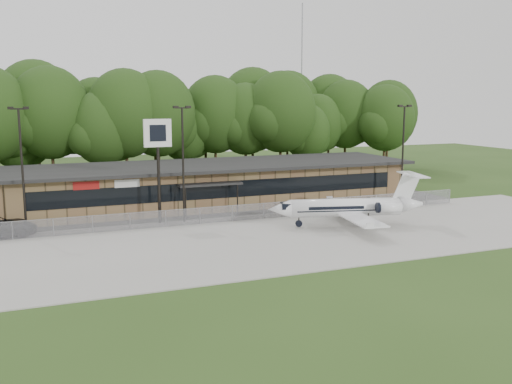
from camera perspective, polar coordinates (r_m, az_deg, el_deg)
name	(u,v)px	position (r m, az deg, el deg)	size (l,w,h in m)	color
ground	(324,266)	(37.80, 6.78, -7.40)	(160.00, 160.00, 0.00)	#2B4619
apron	(274,238)	(44.72, 1.86, -4.65)	(64.00, 18.00, 0.08)	#9E9B93
parking_lot	(227,212)	(55.18, -2.95, -1.98)	(50.00, 9.00, 0.06)	#383835
terminal	(213,183)	(58.97, -4.37, 0.86)	(41.00, 11.65, 4.30)	olive
fence	(243,213)	(50.88, -1.31, -2.08)	(46.00, 0.04, 1.52)	gray
treeline	(170,124)	(75.83, -8.56, 6.70)	(72.00, 12.00, 15.00)	#183711
radio_mast	(301,88)	(88.97, 4.57, 10.37)	(0.20, 0.20, 25.00)	gray
light_pole_left	(22,161)	(48.46, -22.38, 2.87)	(1.55, 0.30, 10.23)	black
light_pole_mid	(183,155)	(50.04, -7.32, 3.68)	(1.55, 0.30, 10.23)	black
light_pole_right	(403,147)	(60.06, 14.49, 4.39)	(1.55, 0.30, 10.23)	black
business_jet	(351,208)	(49.16, 9.45, -1.59)	(13.51, 12.14, 4.57)	white
pole_sign	(158,144)	(49.75, -9.79, 4.74)	(2.39, 0.33, 9.12)	black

